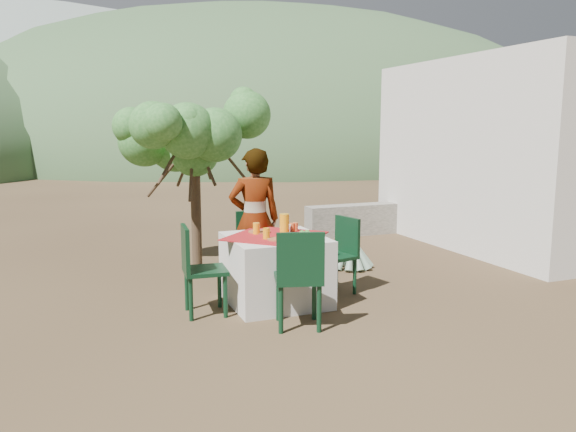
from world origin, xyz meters
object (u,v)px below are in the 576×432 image
Objects in this scene: chair_left at (197,266)px; chair_right at (340,251)px; agave at (352,253)px; shrub_tree at (198,145)px; person at (255,219)px; juice_pitcher at (284,224)px; chair_near at (299,275)px; guesthouse at (528,153)px; table at (276,269)px; chair_far at (253,242)px.

chair_left reaches higher than chair_right.
chair_right is 1.21m from agave.
shrub_tree is (-1.27, 1.73, 1.20)m from chair_right.
person is 0.63m from juice_pitcher.
chair_near is 0.23× the size of guesthouse.
shrub_tree is (-0.43, 1.83, 1.31)m from table.
chair_right is at bearing -116.98° from chair_near.
person is at bearing -45.61° from chair_left.
chair_far is 0.89× the size of chair_near.
juice_pitcher is at bearing 4.34° from table.
table is 0.78m from person.
chair_right is 2.46m from shrub_tree.
shrub_tree is 5.53m from guesthouse.
table is 0.51m from juice_pitcher.
person is at bearing -169.14° from guesthouse.
chair_right is 0.42× the size of shrub_tree.
chair_near is at bearing -102.07° from juice_pitcher.
shrub_tree reaches higher than chair_far.
agave is (2.41, 1.15, -0.30)m from chair_left.
table is at bearing -144.91° from agave.
chair_far is 0.21× the size of guesthouse.
juice_pitcher is (-4.98, -1.60, -0.62)m from guesthouse.
table is 2.29m from shrub_tree.
table is 0.89m from chair_near.
juice_pitcher is (0.54, -1.82, -0.82)m from shrub_tree.
shrub_tree is at bearing -64.12° from person.
chair_far is at bearing -155.36° from chair_right.
chair_far is at bearing -56.04° from shrub_tree.
juice_pitcher is at bearing -85.69° from chair_far.
guesthouse reaches higher than person.
chair_far is 1.13m from juice_pitcher.
chair_near is 1.09× the size of chair_right.
chair_far is 3.74× the size of juice_pitcher.
chair_far is 0.59m from person.
person is 1.73m from agave.
chair_far is at bearing -35.68° from chair_left.
guesthouse reaches higher than chair_right.
chair_near is at bearing -91.75° from chair_far.
juice_pitcher is at bearing -162.21° from guesthouse.
table is 0.86m from chair_right.
chair_left is 0.44× the size of shrub_tree.
person is at bearing 93.32° from table.
juice_pitcher is (1.00, 0.10, 0.36)m from chair_left.
chair_right is at bearing -48.69° from chair_far.
chair_near is 0.58× the size of person.
chair_near reaches higher than table.
table is at bearing -76.84° from shrub_tree.
shrub_tree is at bearing 106.42° from juice_pitcher.
juice_pitcher is (0.11, 0.01, 0.50)m from table.
person reaches higher than chair_right.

